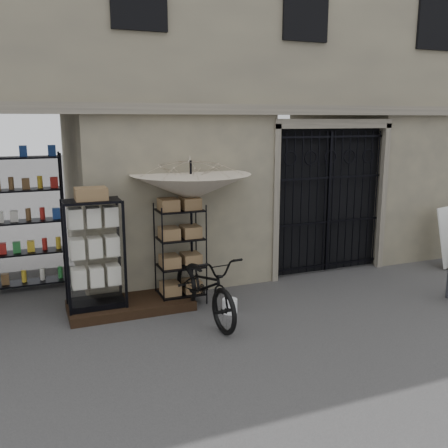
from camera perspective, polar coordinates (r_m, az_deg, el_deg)
name	(u,v)px	position (r m, az deg, el deg)	size (l,w,h in m)	color
ground	(306,323)	(7.96, 9.33, -11.05)	(80.00, 80.00, 0.00)	black
main_building	(213,50)	(11.03, -1.28, 19.27)	(14.00, 4.00, 9.00)	gray
iron_gate	(324,199)	(10.33, 11.38, 2.83)	(2.50, 0.21, 3.00)	black
step_platform	(131,305)	(8.47, -10.61, -9.12)	(2.00, 0.90, 0.15)	black
display_cabinet	(95,259)	(8.12, -14.56, -3.94)	(0.91, 0.62, 1.86)	black
wire_rack	(180,255)	(8.48, -5.01, -3.52)	(0.90, 0.79, 1.71)	black
market_umbrella	(191,180)	(8.42, -3.81, 5.04)	(1.92, 1.96, 2.89)	black
white_bucket	(230,306)	(8.19, 0.67, -9.34)	(0.24, 0.24, 0.23)	white
bicycle	(205,318)	(8.05, -2.20, -10.64)	(0.71, 1.07, 2.05)	black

